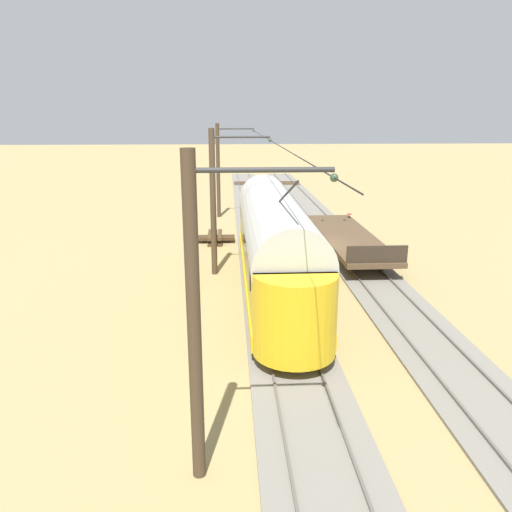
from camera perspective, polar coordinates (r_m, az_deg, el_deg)
name	(u,v)px	position (r m, az deg, el deg)	size (l,w,h in m)	color
ground_plane	(311,262)	(26.25, 6.40, -0.72)	(220.00, 220.00, 0.00)	#9E8956
track_streetcar_siding	(355,259)	(27.02, 11.28, -0.33)	(2.80, 80.00, 0.18)	slate
track_adjacent_siding	(266,260)	(26.25, 1.15, -0.50)	(2.80, 80.00, 0.18)	slate
vintage_streetcar	(274,240)	(21.43, 2.08, 1.82)	(2.65, 16.35, 5.55)	gold
flatcar_adjacent	(349,237)	(28.26, 10.61, 2.11)	(2.80, 11.40, 1.60)	brown
catenary_pole_foreground	(219,169)	(37.40, -4.26, 9.96)	(2.88, 0.28, 6.91)	#423323
catenary_pole_mid_near	(215,200)	(23.45, -4.77, 6.40)	(2.88, 0.28, 6.91)	#423323
catenary_pole_mid_far	(198,319)	(9.85, -6.69, -7.22)	(2.88, 0.28, 6.91)	#423323
overhead_wire_run	(267,139)	(23.93, 1.31, 13.27)	(2.68, 32.15, 0.18)	black
switch_stand	(349,222)	(33.22, 10.61, 3.88)	(0.50, 0.30, 1.24)	black
spare_tie_stack	(215,238)	(30.30, -4.74, 2.11)	(2.40, 2.40, 0.54)	#47331E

